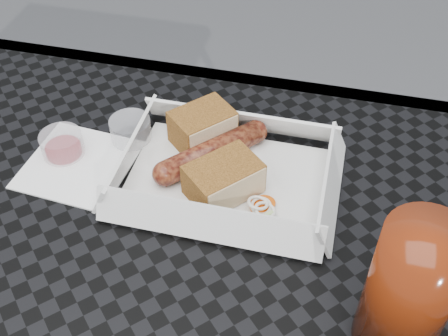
# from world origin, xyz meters

# --- Properties ---
(food_tray) EXTENTS (0.22, 0.15, 0.00)m
(food_tray) POSITION_xyz_m (0.08, 0.19, 0.75)
(food_tray) COLOR white
(food_tray) RESTS_ON patio_table
(bratwurst) EXTENTS (0.11, 0.12, 0.03)m
(bratwurst) POSITION_xyz_m (0.05, 0.21, 0.76)
(bratwurst) COLOR brown
(bratwurst) RESTS_ON food_tray
(bread_near) EXTENTS (0.08, 0.09, 0.04)m
(bread_near) POSITION_xyz_m (0.04, 0.24, 0.77)
(bread_near) COLOR brown
(bread_near) RESTS_ON food_tray
(bread_far) EXTENTS (0.09, 0.09, 0.04)m
(bread_far) POSITION_xyz_m (0.08, 0.17, 0.77)
(bread_far) COLOR brown
(bread_far) RESTS_ON food_tray
(veg_garnish) EXTENTS (0.03, 0.03, 0.00)m
(veg_garnish) POSITION_xyz_m (0.13, 0.15, 0.75)
(veg_garnish) COLOR #D75109
(veg_garnish) RESTS_ON food_tray
(napkin) EXTENTS (0.13, 0.13, 0.00)m
(napkin) POSITION_xyz_m (-0.10, 0.17, 0.75)
(napkin) COLOR white
(napkin) RESTS_ON patio_table
(condiment_cup_sauce) EXTENTS (0.05, 0.05, 0.03)m
(condiment_cup_sauce) POSITION_xyz_m (-0.12, 0.19, 0.76)
(condiment_cup_sauce) COLOR maroon
(condiment_cup_sauce) RESTS_ON patio_table
(condiment_cup_empty) EXTENTS (0.05, 0.05, 0.03)m
(condiment_cup_empty) POSITION_xyz_m (-0.05, 0.23, 0.76)
(condiment_cup_empty) COLOR silver
(condiment_cup_empty) RESTS_ON patio_table
(drink_glass) EXTENTS (0.07, 0.07, 0.14)m
(drink_glass) POSITION_xyz_m (0.27, 0.03, 0.82)
(drink_glass) COLOR #5E1C08
(drink_glass) RESTS_ON patio_table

